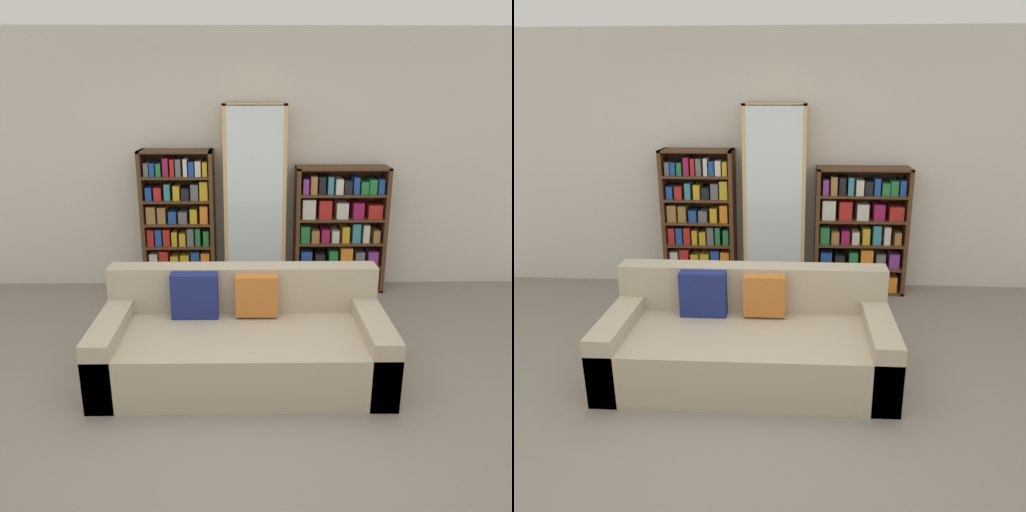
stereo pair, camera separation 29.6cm
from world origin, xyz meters
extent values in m
plane|color=gray|center=(0.00, 0.00, 0.00)|extent=(16.00, 16.00, 0.00)
cube|color=beige|center=(0.00, 2.57, 1.35)|extent=(6.84, 0.06, 2.70)
cube|color=tan|center=(0.03, 0.55, 0.20)|extent=(2.13, 0.97, 0.40)
cube|color=tan|center=(0.03, 0.94, 0.58)|extent=(2.13, 0.20, 0.37)
cube|color=tan|center=(-0.93, 0.55, 0.26)|extent=(0.20, 0.97, 0.52)
cube|color=tan|center=(0.99, 0.55, 0.26)|extent=(0.20, 0.97, 0.52)
cube|color=navy|center=(-0.34, 0.78, 0.58)|extent=(0.36, 0.12, 0.36)
cube|color=#B76628|center=(0.14, 0.78, 0.58)|extent=(0.32, 0.12, 0.32)
cube|color=#4C2D19|center=(-1.02, 2.36, 0.76)|extent=(0.04, 0.32, 1.52)
cube|color=#4C2D19|center=(-0.30, 2.36, 0.76)|extent=(0.04, 0.32, 1.52)
cube|color=#4C2D19|center=(-0.66, 2.36, 1.50)|extent=(0.76, 0.32, 0.02)
cube|color=#4C2D19|center=(-0.66, 2.36, 0.01)|extent=(0.76, 0.32, 0.02)
cube|color=#4C2D19|center=(-0.66, 2.52, 0.76)|extent=(0.76, 0.01, 1.52)
cube|color=#4C2D19|center=(-0.66, 2.36, 0.27)|extent=(0.68, 0.32, 0.02)
cube|color=#4C2D19|center=(-0.66, 2.36, 0.51)|extent=(0.68, 0.32, 0.02)
cube|color=#4C2D19|center=(-0.66, 2.36, 0.76)|extent=(0.68, 0.32, 0.02)
cube|color=#4C2D19|center=(-0.66, 2.36, 1.00)|extent=(0.68, 0.32, 0.02)
cube|color=#4C2D19|center=(-0.66, 2.36, 1.25)|extent=(0.68, 0.32, 0.02)
cube|color=gold|center=(-0.97, 2.35, 0.09)|extent=(0.05, 0.24, 0.14)
cube|color=teal|center=(-0.90, 2.35, 0.10)|extent=(0.04, 0.24, 0.15)
cube|color=gold|center=(-0.83, 2.35, 0.11)|extent=(0.05, 0.24, 0.16)
cube|color=beige|center=(-0.77, 2.35, 0.09)|extent=(0.05, 0.24, 0.13)
cube|color=beige|center=(-0.70, 2.35, 0.09)|extent=(0.05, 0.24, 0.13)
cube|color=beige|center=(-0.63, 2.35, 0.11)|extent=(0.05, 0.24, 0.16)
cube|color=beige|center=(-0.56, 2.35, 0.12)|extent=(0.05, 0.24, 0.19)
cube|color=#8E1947|center=(-0.50, 2.35, 0.11)|extent=(0.06, 0.24, 0.18)
cube|color=olive|center=(-0.44, 2.35, 0.09)|extent=(0.05, 0.24, 0.14)
cube|color=beige|center=(-0.37, 2.35, 0.09)|extent=(0.04, 0.24, 0.13)
cube|color=beige|center=(-0.94, 2.35, 0.36)|extent=(0.09, 0.24, 0.16)
cube|color=#AD231E|center=(-0.83, 2.35, 0.37)|extent=(0.09, 0.24, 0.19)
cube|color=gold|center=(-0.72, 2.35, 0.35)|extent=(0.08, 0.24, 0.13)
cube|color=gold|center=(-0.61, 2.35, 0.35)|extent=(0.09, 0.24, 0.14)
cube|color=#1E4293|center=(-0.50, 2.35, 0.37)|extent=(0.09, 0.24, 0.18)
cube|color=orange|center=(-0.39, 2.35, 0.36)|extent=(0.09, 0.24, 0.16)
cube|color=#AD231E|center=(-0.96, 2.35, 0.61)|extent=(0.07, 0.24, 0.18)
cube|color=#1E4293|center=(-0.87, 2.35, 0.61)|extent=(0.07, 0.24, 0.18)
cube|color=#AD231E|center=(-0.79, 2.35, 0.62)|extent=(0.07, 0.24, 0.18)
cube|color=gold|center=(-0.71, 2.35, 0.60)|extent=(0.06, 0.24, 0.15)
cube|color=gold|center=(-0.62, 2.35, 0.59)|extent=(0.06, 0.24, 0.14)
cube|color=#5B5B60|center=(-0.54, 2.35, 0.62)|extent=(0.07, 0.24, 0.19)
cube|color=#237038|center=(-0.46, 2.35, 0.62)|extent=(0.05, 0.24, 0.19)
cube|color=#237038|center=(-0.37, 2.35, 0.61)|extent=(0.06, 0.24, 0.16)
cube|color=olive|center=(-0.94, 2.35, 0.86)|extent=(0.09, 0.24, 0.18)
cube|color=olive|center=(-0.83, 2.35, 0.86)|extent=(0.08, 0.24, 0.17)
cube|color=#1E4293|center=(-0.72, 2.35, 0.83)|extent=(0.08, 0.24, 0.13)
cube|color=#5B5B60|center=(-0.61, 2.35, 0.83)|extent=(0.09, 0.24, 0.12)
cube|color=gold|center=(-0.50, 2.35, 0.85)|extent=(0.07, 0.24, 0.15)
cube|color=orange|center=(-0.39, 2.35, 0.86)|extent=(0.08, 0.24, 0.18)
cube|color=#1E4293|center=(-0.95, 2.35, 1.08)|extent=(0.06, 0.24, 0.13)
cube|color=#AD231E|center=(-0.86, 2.35, 1.08)|extent=(0.08, 0.24, 0.13)
cube|color=teal|center=(-0.76, 2.35, 1.10)|extent=(0.06, 0.24, 0.17)
cube|color=gold|center=(-0.66, 2.35, 1.09)|extent=(0.07, 0.24, 0.15)
cube|color=black|center=(-0.57, 2.35, 1.08)|extent=(0.08, 0.24, 0.12)
cube|color=#5B5B60|center=(-0.48, 2.35, 1.10)|extent=(0.08, 0.24, 0.16)
cube|color=gold|center=(-0.38, 2.35, 1.11)|extent=(0.08, 0.24, 0.19)
cube|color=#5B5B60|center=(-0.96, 2.35, 1.33)|extent=(0.05, 0.24, 0.14)
cube|color=#1E4293|center=(-0.90, 2.35, 1.33)|extent=(0.05, 0.24, 0.13)
cube|color=#237038|center=(-0.83, 2.35, 1.33)|extent=(0.05, 0.24, 0.13)
cube|color=#8E1947|center=(-0.76, 2.35, 1.35)|extent=(0.05, 0.24, 0.18)
cube|color=#AD231E|center=(-0.69, 2.35, 1.35)|extent=(0.04, 0.24, 0.17)
cube|color=#5B5B60|center=(-0.63, 2.35, 1.35)|extent=(0.05, 0.24, 0.17)
cube|color=beige|center=(-0.56, 2.35, 1.35)|extent=(0.04, 0.24, 0.18)
cube|color=#1E4293|center=(-0.50, 2.35, 1.33)|extent=(0.05, 0.24, 0.15)
cube|color=beige|center=(-0.43, 2.35, 1.34)|extent=(0.06, 0.24, 0.15)
cube|color=gold|center=(-0.36, 2.35, 1.33)|extent=(0.05, 0.24, 0.14)
cube|color=tan|center=(-0.15, 2.34, 0.99)|extent=(0.04, 0.36, 1.97)
cube|color=tan|center=(0.44, 2.34, 0.99)|extent=(0.04, 0.36, 1.97)
cube|color=tan|center=(0.14, 2.34, 1.96)|extent=(0.63, 0.36, 0.02)
cube|color=tan|center=(0.14, 2.34, 0.01)|extent=(0.63, 0.36, 0.02)
cube|color=tan|center=(0.14, 2.52, 0.99)|extent=(0.63, 0.01, 1.97)
cube|color=silver|center=(0.14, 2.17, 0.99)|extent=(0.55, 0.01, 1.95)
cube|color=tan|center=(0.14, 2.34, 0.41)|extent=(0.55, 0.32, 0.02)
cube|color=tan|center=(0.14, 2.34, 0.79)|extent=(0.55, 0.32, 0.02)
cube|color=tan|center=(0.14, 2.34, 1.18)|extent=(0.55, 0.32, 0.02)
cube|color=tan|center=(0.14, 2.34, 1.56)|extent=(0.55, 0.32, 0.02)
cylinder|color=silver|center=(-0.06, 2.34, 0.06)|extent=(0.01, 0.01, 0.08)
cone|color=silver|center=(-0.06, 2.34, 0.15)|extent=(0.07, 0.07, 0.10)
cylinder|color=silver|center=(0.04, 2.35, 0.06)|extent=(0.01, 0.01, 0.08)
cone|color=silver|center=(0.04, 2.35, 0.15)|extent=(0.07, 0.07, 0.10)
cylinder|color=silver|center=(0.14, 2.33, 0.06)|extent=(0.01, 0.01, 0.08)
cone|color=silver|center=(0.14, 2.33, 0.15)|extent=(0.07, 0.07, 0.10)
cylinder|color=silver|center=(0.25, 2.36, 0.06)|extent=(0.01, 0.01, 0.08)
cone|color=silver|center=(0.25, 2.36, 0.15)|extent=(0.07, 0.07, 0.10)
cylinder|color=silver|center=(0.35, 2.34, 0.06)|extent=(0.01, 0.01, 0.08)
cone|color=silver|center=(0.35, 2.34, 0.15)|extent=(0.07, 0.07, 0.10)
cylinder|color=silver|center=(-0.05, 2.34, 0.45)|extent=(0.01, 0.01, 0.07)
cone|color=silver|center=(-0.05, 2.34, 0.53)|extent=(0.09, 0.09, 0.08)
cylinder|color=silver|center=(0.08, 2.33, 0.45)|extent=(0.01, 0.01, 0.07)
cone|color=silver|center=(0.08, 2.33, 0.53)|extent=(0.09, 0.09, 0.08)
cylinder|color=silver|center=(0.21, 2.33, 0.45)|extent=(0.01, 0.01, 0.07)
cone|color=silver|center=(0.21, 2.33, 0.53)|extent=(0.09, 0.09, 0.08)
cylinder|color=silver|center=(0.34, 2.34, 0.45)|extent=(0.01, 0.01, 0.07)
cone|color=silver|center=(0.34, 2.34, 0.53)|extent=(0.09, 0.09, 0.08)
cylinder|color=silver|center=(-0.06, 2.34, 0.85)|extent=(0.01, 0.01, 0.08)
cone|color=silver|center=(-0.06, 2.34, 0.94)|extent=(0.07, 0.07, 0.10)
cylinder|color=silver|center=(0.04, 2.36, 0.85)|extent=(0.01, 0.01, 0.08)
cone|color=silver|center=(0.04, 2.36, 0.94)|extent=(0.07, 0.07, 0.10)
cylinder|color=silver|center=(0.14, 2.34, 0.85)|extent=(0.01, 0.01, 0.08)
cone|color=silver|center=(0.14, 2.34, 0.94)|extent=(0.07, 0.07, 0.10)
cylinder|color=silver|center=(0.25, 2.33, 0.85)|extent=(0.01, 0.01, 0.08)
cone|color=silver|center=(0.25, 2.33, 0.94)|extent=(0.07, 0.07, 0.10)
cylinder|color=silver|center=(0.35, 2.33, 0.85)|extent=(0.01, 0.01, 0.08)
cone|color=silver|center=(0.35, 2.33, 0.94)|extent=(0.07, 0.07, 0.10)
cylinder|color=silver|center=(-0.07, 2.36, 1.23)|extent=(0.01, 0.01, 0.09)
cone|color=silver|center=(-0.07, 2.36, 1.33)|extent=(0.06, 0.06, 0.11)
cylinder|color=silver|center=(0.01, 2.32, 1.23)|extent=(0.01, 0.01, 0.09)
cone|color=silver|center=(0.01, 2.32, 1.33)|extent=(0.06, 0.06, 0.11)
cylinder|color=silver|center=(0.10, 2.33, 1.23)|extent=(0.01, 0.01, 0.09)
cone|color=silver|center=(0.10, 2.33, 1.33)|extent=(0.06, 0.06, 0.11)
cylinder|color=silver|center=(0.19, 2.34, 1.23)|extent=(0.01, 0.01, 0.09)
cone|color=silver|center=(0.19, 2.34, 1.33)|extent=(0.06, 0.06, 0.11)
cylinder|color=silver|center=(0.27, 2.34, 1.23)|extent=(0.01, 0.01, 0.09)
cone|color=silver|center=(0.27, 2.34, 1.33)|extent=(0.06, 0.06, 0.11)
cylinder|color=silver|center=(0.36, 2.34, 1.23)|extent=(0.01, 0.01, 0.09)
cone|color=silver|center=(0.36, 2.34, 1.33)|extent=(0.06, 0.06, 0.11)
cylinder|color=silver|center=(-0.05, 2.35, 1.61)|extent=(0.01, 0.01, 0.06)
cone|color=silver|center=(-0.05, 2.35, 1.68)|extent=(0.09, 0.09, 0.08)
cylinder|color=silver|center=(0.08, 2.34, 1.61)|extent=(0.01, 0.01, 0.06)
cone|color=silver|center=(0.08, 2.34, 1.68)|extent=(0.09, 0.09, 0.08)
cylinder|color=silver|center=(0.21, 2.33, 1.61)|extent=(0.01, 0.01, 0.06)
cone|color=silver|center=(0.21, 2.33, 1.68)|extent=(0.09, 0.09, 0.08)
cylinder|color=silver|center=(0.34, 2.33, 1.61)|extent=(0.01, 0.01, 0.06)
cone|color=silver|center=(0.34, 2.33, 1.68)|extent=(0.09, 0.09, 0.08)
cube|color=#4C2D19|center=(0.59, 2.36, 0.67)|extent=(0.04, 0.32, 1.35)
cube|color=#4C2D19|center=(1.51, 2.36, 0.67)|extent=(0.04, 0.32, 1.35)
cube|color=#4C2D19|center=(1.05, 2.36, 1.33)|extent=(0.96, 0.32, 0.02)
cube|color=#4C2D19|center=(1.05, 2.36, 0.01)|extent=(0.96, 0.32, 0.02)
cube|color=#4C2D19|center=(1.05, 2.52, 0.67)|extent=(0.96, 0.01, 1.35)
cube|color=#4C2D19|center=(1.05, 2.36, 0.28)|extent=(0.88, 0.32, 0.02)
cube|color=#4C2D19|center=(1.05, 2.36, 0.54)|extent=(0.88, 0.32, 0.02)
cube|color=#4C2D19|center=(1.05, 2.36, 0.80)|extent=(0.88, 0.32, 0.02)
cube|color=#4C2D19|center=(1.05, 2.36, 1.06)|extent=(0.88, 0.32, 0.02)
cube|color=#8E1947|center=(0.69, 2.35, 0.12)|extent=(0.12, 0.24, 0.20)
cube|color=olive|center=(0.84, 2.35, 0.12)|extent=(0.11, 0.24, 0.18)
cube|color=#7A3384|center=(0.98, 2.35, 0.10)|extent=(0.11, 0.24, 0.15)
cube|color=#AD231E|center=(1.12, 2.35, 0.10)|extent=(0.12, 0.24, 0.15)
cube|color=#5B5B60|center=(1.26, 2.35, 0.10)|extent=(0.10, 0.24, 0.16)
cube|color=orange|center=(1.41, 2.35, 0.11)|extent=(0.09, 0.24, 0.17)
cube|color=#1E4293|center=(0.69, 2.35, 0.38)|extent=(0.12, 0.24, 0.16)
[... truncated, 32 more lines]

